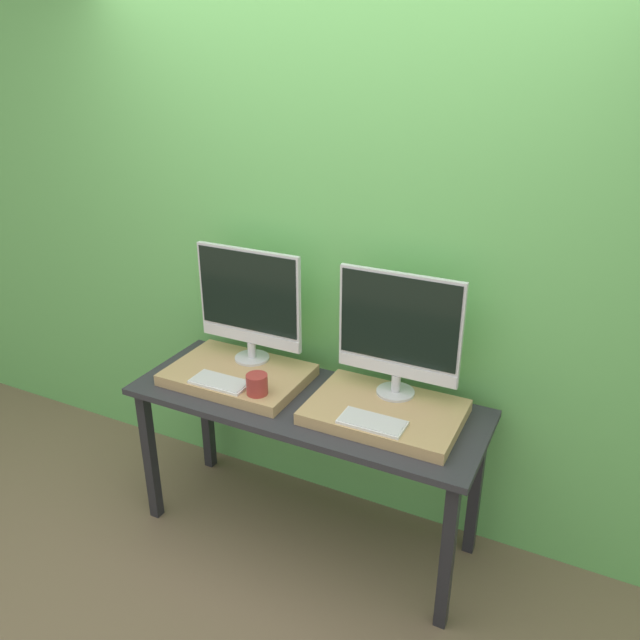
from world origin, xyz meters
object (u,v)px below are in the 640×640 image
object	(u,v)px
monitor_left	(249,301)
keyboard_right	(372,422)
keyboard_left	(220,382)
monitor_right	(399,330)
mug	(257,384)

from	to	relation	value
monitor_left	keyboard_right	size ratio (longest dim) A/B	2.07
monitor_left	keyboard_left	xyz separation A→B (m)	(-0.00, -0.27, -0.30)
monitor_left	monitor_right	world-z (taller)	same
mug	keyboard_left	bearing A→B (deg)	180.00
keyboard_left	monitor_right	size ratio (longest dim) A/B	0.48
keyboard_left	monitor_right	xyz separation A→B (m)	(0.73, 0.27, 0.30)
mug	monitor_left	bearing A→B (deg)	126.17
keyboard_left	mug	distance (m)	0.20
mug	keyboard_right	distance (m)	0.54
mug	monitor_right	bearing A→B (deg)	26.47
keyboard_left	keyboard_right	world-z (taller)	same
monitor_right	monitor_left	bearing A→B (deg)	180.00
keyboard_left	monitor_right	bearing A→B (deg)	20.05
monitor_left	mug	bearing A→B (deg)	-53.83
mug	keyboard_right	bearing A→B (deg)	0.00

